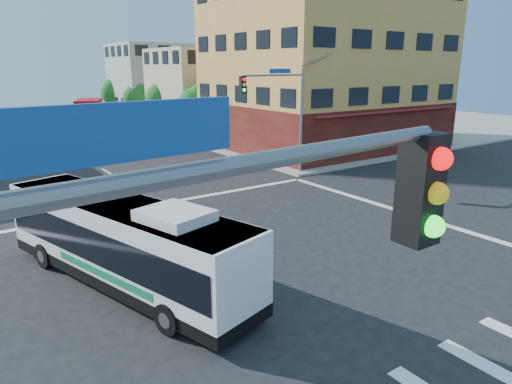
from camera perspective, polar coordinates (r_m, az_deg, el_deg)
ground at (r=17.21m, az=1.12°, el=-9.07°), size 120.00×120.00×0.00m
sidewalk_ne at (r=65.39m, az=8.09°, el=9.11°), size 50.00×50.00×0.15m
corner_building_ne at (r=42.71m, az=8.58°, el=13.61°), size 18.10×15.44×14.00m
building_east_near at (r=53.56m, az=-5.63°, el=12.57°), size 12.06×10.06×9.00m
building_east_far at (r=66.09m, az=-11.77°, el=13.30°), size 12.06×10.06×10.00m
signal_mast_ne at (r=29.68m, az=3.39°, el=11.25°), size 7.91×1.13×8.07m
street_tree_a at (r=45.89m, az=-7.45°, el=10.89°), size 3.60×3.60×5.53m
street_tree_b at (r=53.08m, az=-11.54°, el=11.50°), size 3.80×3.80×5.79m
street_tree_c at (r=60.51m, az=-14.63°, el=11.49°), size 3.40×3.40×5.29m
street_tree_d at (r=68.03m, az=-17.08°, el=12.05°), size 4.00×4.00×6.03m
transit_bus at (r=15.77m, az=-16.26°, el=-5.95°), size 5.18×10.95×3.18m
box_truck at (r=52.89m, az=-20.12°, el=8.70°), size 5.06×8.41×3.65m
parked_car at (r=45.52m, az=-7.18°, el=7.33°), size 3.19×5.03×1.60m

